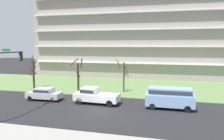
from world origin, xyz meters
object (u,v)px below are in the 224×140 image
object	(u,v)px
tree_far_left	(33,73)
sedan_silver_near_left	(44,93)
pickup_white_center_right	(95,95)
tree_left	(78,75)
tree_center	(123,75)
van_blue_center_left	(170,96)

from	to	relation	value
tree_far_left	sedan_silver_near_left	bearing A→B (deg)	-47.16
pickup_white_center_right	tree_left	bearing A→B (deg)	-49.45
tree_far_left	pickup_white_center_right	bearing A→B (deg)	-25.84
tree_center	tree_left	bearing A→B (deg)	-176.80
tree_center	van_blue_center_left	bearing A→B (deg)	-45.82
van_blue_center_left	tree_center	bearing A→B (deg)	-45.50
van_blue_center_left	pickup_white_center_right	distance (m)	8.71
tree_left	van_blue_center_left	xyz separation A→B (m)	(13.48, -6.30, -1.07)
pickup_white_center_right	tree_far_left	bearing A→B (deg)	-22.56
tree_center	tree_far_left	bearing A→B (deg)	-177.32
van_blue_center_left	pickup_white_center_right	bearing A→B (deg)	0.23
sedan_silver_near_left	pickup_white_center_right	distance (m)	6.80
van_blue_center_left	pickup_white_center_right	world-z (taller)	van_blue_center_left
tree_center	pickup_white_center_right	xyz separation A→B (m)	(-2.20, -6.67, -1.61)
tree_far_left	pickup_white_center_right	world-z (taller)	tree_far_left
tree_far_left	tree_center	bearing A→B (deg)	2.68
tree_far_left	pickup_white_center_right	distance (m)	13.84
tree_center	sedan_silver_near_left	xyz separation A→B (m)	(-9.00, -6.69, -1.76)
pickup_white_center_right	tree_center	bearing A→B (deg)	-104.97
tree_far_left	tree_left	size ratio (longest dim) A/B	1.07
tree_left	van_blue_center_left	world-z (taller)	tree_left
tree_far_left	tree_left	bearing A→B (deg)	2.20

